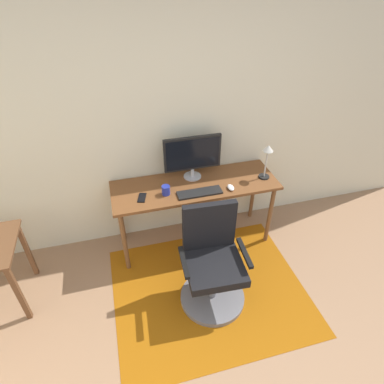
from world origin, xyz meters
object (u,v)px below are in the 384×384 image
Objects in this scene: desk at (195,191)px; monitor at (192,155)px; coffee_cup at (166,190)px; computer_mouse at (231,187)px; office_chair at (212,268)px; keyboard at (200,193)px; cell_phone at (142,198)px; desk_lamp at (267,155)px.

desk is 2.89× the size of monitor.
coffee_cup is at bearing -145.35° from monitor.
computer_mouse is 0.11× the size of office_chair.
computer_mouse is at bearing 61.66° from office_chair.
computer_mouse is 1.14× the size of coffee_cup.
keyboard is at bearing 88.74° from office_chair.
monitor is at bearing 38.14° from cell_phone.
computer_mouse is 0.79m from office_chair.
office_chair reaches higher than coffee_cup.
desk is 0.37m from computer_mouse.
keyboard reaches higher than desk.
cell_phone is (-0.23, -0.00, -0.04)m from coffee_cup.
computer_mouse reaches higher than cell_phone.
computer_mouse reaches higher than keyboard.
desk_lamp is (0.70, -0.20, -0.01)m from monitor.
desk is 3.84× the size of keyboard.
desk is at bearing 175.00° from desk_lamp.
monitor is 4.09× the size of cell_phone.
cell_phone is at bearing -179.26° from coffee_cup.
office_chair reaches higher than keyboard.
desk_lamp reaches higher than office_chair.
keyboard is at bearing -13.11° from coffee_cup.
office_chair is (-0.06, -0.88, -0.64)m from monitor.
coffee_cup reaches higher than computer_mouse.
office_chair is (0.26, -0.66, -0.43)m from coffee_cup.
computer_mouse is at bearing -45.00° from monitor.
desk is 0.55m from cell_phone.
desk_lamp is (0.40, 0.10, 0.24)m from computer_mouse.
computer_mouse is at bearing -28.21° from desk.
computer_mouse reaches higher than desk.
coffee_cup is at bearing 115.18° from office_chair.
desk is 11.79× the size of cell_phone.
office_chair is at bearing -94.83° from keyboard.
cell_phone is 0.38× the size of desk_lamp.
monitor reaches higher than keyboard.
coffee_cup is 0.09× the size of office_chair.
computer_mouse is at bearing -7.43° from coffee_cup.
keyboard is 0.31m from computer_mouse.
monitor reaches higher than desk_lamp.
coffee_cup reaches higher than cell_phone.
desk_lamp reaches higher than desk.
keyboard is at bearing -172.33° from desk_lamp.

